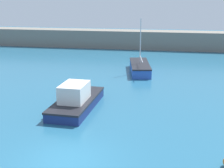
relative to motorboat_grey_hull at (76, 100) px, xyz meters
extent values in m
cube|color=#235B7A|center=(1.50, -6.54, -0.72)|extent=(120.00, 120.00, 0.20)
cube|color=slate|center=(1.50, 25.74, 0.63)|extent=(67.95, 3.21, 2.50)
cube|color=navy|center=(0.01, 0.15, -0.34)|extent=(2.38, 5.95, 0.56)
cube|color=black|center=(0.01, 0.15, 0.00)|extent=(2.43, 6.07, 0.12)
cube|color=silver|center=(-0.01, -0.29, 0.56)|extent=(1.62, 2.31, 1.24)
cube|color=#2D56B7|center=(3.11, 11.11, -0.22)|extent=(2.64, 5.83, 0.79)
cube|color=black|center=(3.11, 11.11, 0.23)|extent=(2.69, 5.95, 0.12)
cylinder|color=silver|center=(3.11, 11.11, 2.38)|extent=(0.09, 0.09, 4.42)
cylinder|color=silver|center=(3.38, 9.55, 1.01)|extent=(0.61, 3.14, 0.07)
camera|label=1|loc=(5.87, -18.66, 6.56)|focal=50.00mm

